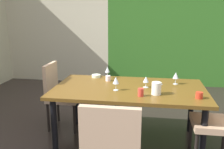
{
  "coord_description": "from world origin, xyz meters",
  "views": [
    {
      "loc": [
        0.66,
        -2.76,
        1.64
      ],
      "look_at": [
        0.16,
        0.38,
        0.85
      ],
      "focal_mm": 40.0,
      "sensor_mm": 36.0,
      "label": 1
    }
  ],
  "objects_px": {
    "wine_glass_right": "(116,81)",
    "pitcher_rear": "(156,88)",
    "chair_left_far": "(60,92)",
    "cup_near_shelf": "(141,92)",
    "chair_right_near": "(221,118)",
    "wine_glass_north": "(107,70)",
    "cup_south": "(199,95)",
    "serving_bowl_left": "(96,76)",
    "wine_glass_corner": "(146,80)",
    "wine_glass_center": "(176,76)",
    "dining_table": "(129,93)",
    "cup_east": "(108,78)"
  },
  "relations": [
    {
      "from": "cup_near_shelf",
      "to": "chair_right_near",
      "type": "bearing_deg",
      "value": 1.01
    },
    {
      "from": "chair_left_far",
      "to": "cup_near_shelf",
      "type": "height_order",
      "value": "chair_left_far"
    },
    {
      "from": "wine_glass_corner",
      "to": "serving_bowl_left",
      "type": "height_order",
      "value": "wine_glass_corner"
    },
    {
      "from": "wine_glass_center",
      "to": "serving_bowl_left",
      "type": "distance_m",
      "value": 1.11
    },
    {
      "from": "pitcher_rear",
      "to": "wine_glass_north",
      "type": "bearing_deg",
      "value": 137.52
    },
    {
      "from": "serving_bowl_left",
      "to": "cup_south",
      "type": "height_order",
      "value": "cup_south"
    },
    {
      "from": "dining_table",
      "to": "cup_east",
      "type": "height_order",
      "value": "cup_east"
    },
    {
      "from": "wine_glass_center",
      "to": "cup_near_shelf",
      "type": "xyz_separation_m",
      "value": [
        -0.42,
        -0.55,
        -0.07
      ]
    },
    {
      "from": "chair_left_far",
      "to": "wine_glass_north",
      "type": "relative_size",
      "value": 5.65
    },
    {
      "from": "dining_table",
      "to": "wine_glass_corner",
      "type": "height_order",
      "value": "wine_glass_corner"
    },
    {
      "from": "cup_east",
      "to": "cup_near_shelf",
      "type": "bearing_deg",
      "value": -50.87
    },
    {
      "from": "wine_glass_north",
      "to": "serving_bowl_left",
      "type": "xyz_separation_m",
      "value": [
        -0.17,
        0.04,
        -0.1
      ]
    },
    {
      "from": "wine_glass_corner",
      "to": "serving_bowl_left",
      "type": "distance_m",
      "value": 0.82
    },
    {
      "from": "serving_bowl_left",
      "to": "cup_south",
      "type": "distance_m",
      "value": 1.48
    },
    {
      "from": "wine_glass_center",
      "to": "wine_glass_corner",
      "type": "relative_size",
      "value": 1.12
    },
    {
      "from": "dining_table",
      "to": "cup_south",
      "type": "distance_m",
      "value": 0.84
    },
    {
      "from": "wine_glass_corner",
      "to": "pitcher_rear",
      "type": "height_order",
      "value": "pitcher_rear"
    },
    {
      "from": "wine_glass_north",
      "to": "wine_glass_corner",
      "type": "bearing_deg",
      "value": -33.45
    },
    {
      "from": "chair_right_near",
      "to": "wine_glass_center",
      "type": "distance_m",
      "value": 0.77
    },
    {
      "from": "pitcher_rear",
      "to": "cup_near_shelf",
      "type": "bearing_deg",
      "value": -152.52
    },
    {
      "from": "dining_table",
      "to": "pitcher_rear",
      "type": "xyz_separation_m",
      "value": [
        0.33,
        -0.22,
        0.15
      ]
    },
    {
      "from": "chair_left_far",
      "to": "wine_glass_corner",
      "type": "height_order",
      "value": "chair_left_far"
    },
    {
      "from": "wine_glass_right",
      "to": "pitcher_rear",
      "type": "xyz_separation_m",
      "value": [
        0.48,
        -0.08,
        -0.05
      ]
    },
    {
      "from": "wine_glass_north",
      "to": "cup_south",
      "type": "distance_m",
      "value": 1.32
    },
    {
      "from": "serving_bowl_left",
      "to": "cup_south",
      "type": "xyz_separation_m",
      "value": [
        1.3,
        -0.72,
        0.02
      ]
    },
    {
      "from": "serving_bowl_left",
      "to": "cup_near_shelf",
      "type": "relative_size",
      "value": 1.41
    },
    {
      "from": "chair_right_near",
      "to": "pitcher_rear",
      "type": "height_order",
      "value": "chair_right_near"
    },
    {
      "from": "wine_glass_north",
      "to": "cup_south",
      "type": "height_order",
      "value": "wine_glass_north"
    },
    {
      "from": "dining_table",
      "to": "chair_left_far",
      "type": "distance_m",
      "value": 1.07
    },
    {
      "from": "wine_glass_north",
      "to": "cup_south",
      "type": "xyz_separation_m",
      "value": [
        1.13,
        -0.68,
        -0.09
      ]
    },
    {
      "from": "wine_glass_north",
      "to": "wine_glass_center",
      "type": "distance_m",
      "value": 0.93
    },
    {
      "from": "serving_bowl_left",
      "to": "wine_glass_north",
      "type": "bearing_deg",
      "value": -12.34
    },
    {
      "from": "dining_table",
      "to": "wine_glass_right",
      "type": "xyz_separation_m",
      "value": [
        -0.15,
        -0.14,
        0.19
      ]
    },
    {
      "from": "cup_near_shelf",
      "to": "serving_bowl_left",
      "type": "bearing_deg",
      "value": 132.11
    },
    {
      "from": "wine_glass_right",
      "to": "pitcher_rear",
      "type": "bearing_deg",
      "value": -9.87
    },
    {
      "from": "chair_right_near",
      "to": "wine_glass_north",
      "type": "distance_m",
      "value": 1.57
    },
    {
      "from": "serving_bowl_left",
      "to": "wine_glass_corner",
      "type": "bearing_deg",
      "value": -29.03
    },
    {
      "from": "wine_glass_right",
      "to": "cup_near_shelf",
      "type": "distance_m",
      "value": 0.36
    },
    {
      "from": "dining_table",
      "to": "wine_glass_right",
      "type": "relative_size",
      "value": 11.35
    },
    {
      "from": "cup_near_shelf",
      "to": "cup_east",
      "type": "relative_size",
      "value": 1.26
    },
    {
      "from": "wine_glass_north",
      "to": "serving_bowl_left",
      "type": "relative_size",
      "value": 1.33
    },
    {
      "from": "chair_left_far",
      "to": "cup_east",
      "type": "xyz_separation_m",
      "value": [
        0.71,
        -0.03,
        0.24
      ]
    },
    {
      "from": "wine_glass_right",
      "to": "cup_near_shelf",
      "type": "relative_size",
      "value": 1.83
    },
    {
      "from": "chair_right_near",
      "to": "serving_bowl_left",
      "type": "xyz_separation_m",
      "value": [
        -1.54,
        0.73,
        0.23
      ]
    },
    {
      "from": "chair_right_near",
      "to": "wine_glass_right",
      "type": "relative_size",
      "value": 5.67
    },
    {
      "from": "wine_glass_north",
      "to": "cup_south",
      "type": "relative_size",
      "value": 2.17
    },
    {
      "from": "wine_glass_right",
      "to": "cup_south",
      "type": "xyz_separation_m",
      "value": [
        0.93,
        -0.15,
        -0.08
      ]
    },
    {
      "from": "chair_right_near",
      "to": "wine_glass_right",
      "type": "distance_m",
      "value": 1.23
    },
    {
      "from": "dining_table",
      "to": "cup_near_shelf",
      "type": "height_order",
      "value": "cup_near_shelf"
    },
    {
      "from": "dining_table",
      "to": "cup_near_shelf",
      "type": "distance_m",
      "value": 0.36
    }
  ]
}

